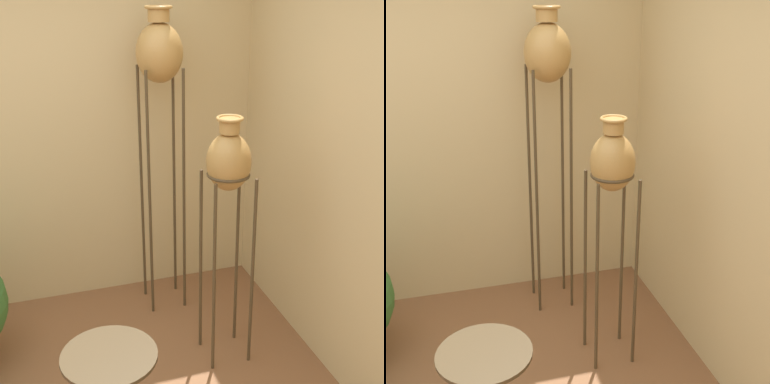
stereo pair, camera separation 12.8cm
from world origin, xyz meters
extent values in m
cube|color=#D1B784|center=(0.00, 1.73, 1.35)|extent=(7.39, 0.06, 2.70)
cylinder|color=#473823|center=(0.81, 1.27, 0.88)|extent=(0.02, 0.02, 1.76)
cylinder|color=#473823|center=(1.05, 1.27, 0.88)|extent=(0.02, 0.02, 1.76)
cylinder|color=#473823|center=(0.81, 1.51, 0.88)|extent=(0.02, 0.02, 1.76)
cylinder|color=#473823|center=(1.05, 1.51, 0.88)|extent=(0.02, 0.02, 1.76)
torus|color=#473823|center=(0.93, 1.39, 1.76)|extent=(0.25, 0.25, 0.02)
ellipsoid|color=#B28447|center=(0.93, 1.39, 1.84)|extent=(0.30, 0.30, 0.38)
cylinder|color=#B28447|center=(0.93, 1.39, 2.08)|extent=(0.14, 0.14, 0.09)
torus|color=#B28447|center=(0.93, 1.39, 2.12)|extent=(0.18, 0.18, 0.02)
cylinder|color=#473823|center=(1.02, 0.55, 0.62)|extent=(0.02, 0.02, 1.24)
cylinder|color=#473823|center=(1.26, 0.55, 0.62)|extent=(0.02, 0.02, 1.24)
cylinder|color=#473823|center=(1.02, 0.79, 0.62)|extent=(0.02, 0.02, 1.24)
cylinder|color=#473823|center=(1.26, 0.79, 0.62)|extent=(0.02, 0.02, 1.24)
torus|color=#473823|center=(1.14, 0.67, 1.24)|extent=(0.25, 0.25, 0.02)
ellipsoid|color=#B28447|center=(1.14, 0.67, 1.31)|extent=(0.26, 0.26, 0.34)
cylinder|color=#B28447|center=(1.14, 0.67, 1.52)|extent=(0.12, 0.12, 0.08)
torus|color=#B28447|center=(1.14, 0.67, 1.57)|extent=(0.15, 0.15, 0.02)
cylinder|color=#473823|center=(0.30, -0.06, 0.72)|extent=(0.43, 0.43, 0.02)
camera|label=1|loc=(0.05, -2.01, 2.27)|focal=50.00mm
camera|label=2|loc=(0.17, -2.04, 2.27)|focal=50.00mm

